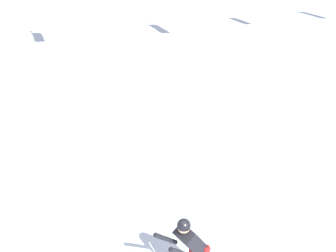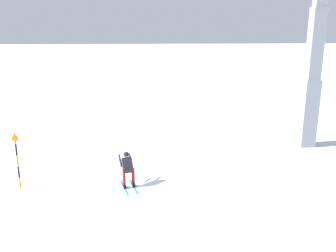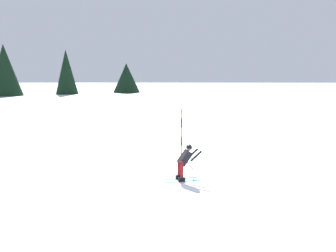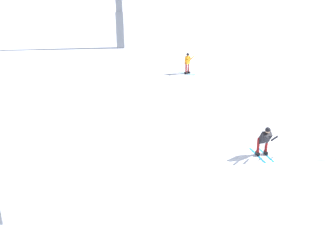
{
  "view_description": "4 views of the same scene",
  "coord_description": "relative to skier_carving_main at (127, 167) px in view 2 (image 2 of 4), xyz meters",
  "views": [
    {
      "loc": [
        -2.58,
        -4.82,
        6.08
      ],
      "look_at": [
        0.62,
        3.67,
        1.93
      ],
      "focal_mm": 46.46,
      "sensor_mm": 36.0,
      "label": 1
    },
    {
      "loc": [
        14.9,
        1.7,
        6.72
      ],
      "look_at": [
        0.03,
        2.62,
        2.66
      ],
      "focal_mm": 39.42,
      "sensor_mm": 36.0,
      "label": 2
    },
    {
      "loc": [
        0.66,
        15.27,
        4.44
      ],
      "look_at": [
        0.7,
        4.61,
        2.83
      ],
      "focal_mm": 38.44,
      "sensor_mm": 36.0,
      "label": 3
    },
    {
      "loc": [
        -16.25,
        4.83,
        7.76
      ],
      "look_at": [
        0.34,
        5.18,
        1.33
      ],
      "focal_mm": 42.49,
      "sensor_mm": 36.0,
      "label": 4
    }
  ],
  "objects": [
    {
      "name": "ground_plane",
      "position": [
        -0.01,
        -0.87,
        -0.87
      ],
      "size": [
        260.0,
        260.0,
        0.0
      ],
      "primitive_type": "plane",
      "color": "white"
    },
    {
      "name": "trail_marker_pole",
      "position": [
        0.0,
        -4.58,
        0.46
      ],
      "size": [
        0.07,
        0.28,
        2.49
      ],
      "color": "orange",
      "rests_on": "ground_plane"
    },
    {
      "name": "skier_carving_main",
      "position": [
        0.0,
        0.0,
        0.0
      ],
      "size": [
        1.79,
        1.01,
        1.65
      ],
      "color": "#198CCC",
      "rests_on": "ground_plane"
    },
    {
      "name": "lift_tower_near",
      "position": [
        -4.95,
        10.05,
        4.12
      ],
      "size": [
        0.84,
        2.88,
        12.06
      ],
      "color": "gray",
      "rests_on": "ground_plane"
    }
  ]
}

